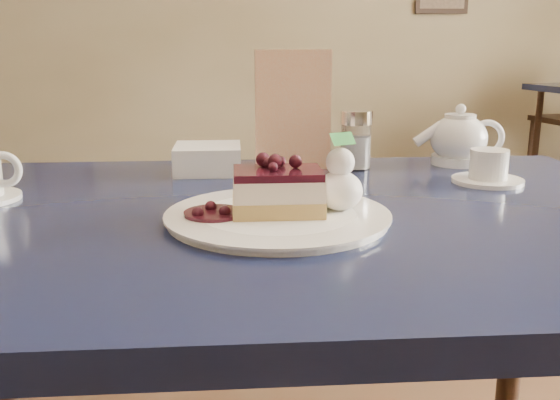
{
  "coord_description": "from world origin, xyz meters",
  "views": [
    {
      "loc": [
        0.14,
        -0.52,
        1.1
      ],
      "look_at": [
        0.18,
        0.3,
        0.89
      ],
      "focal_mm": 40.0,
      "sensor_mm": 36.0,
      "label": 1
    }
  ],
  "objects_px": {
    "dessert_plate": "(278,217)",
    "main_table": "(275,263)",
    "cheesecake_slice": "(278,192)",
    "tea_set": "(463,145)"
  },
  "relations": [
    {
      "from": "cheesecake_slice",
      "to": "tea_set",
      "type": "xyz_separation_m",
      "value": [
        0.41,
        0.39,
        0.0
      ]
    },
    {
      "from": "cheesecake_slice",
      "to": "dessert_plate",
      "type": "bearing_deg",
      "value": -1.45
    },
    {
      "from": "main_table",
      "to": "tea_set",
      "type": "bearing_deg",
      "value": 37.17
    },
    {
      "from": "dessert_plate",
      "to": "cheesecake_slice",
      "type": "bearing_deg",
      "value": 180.0
    },
    {
      "from": "main_table",
      "to": "dessert_plate",
      "type": "xyz_separation_m",
      "value": [
        0.0,
        -0.06,
        0.09
      ]
    },
    {
      "from": "main_table",
      "to": "cheesecake_slice",
      "type": "bearing_deg",
      "value": -90.0
    },
    {
      "from": "dessert_plate",
      "to": "tea_set",
      "type": "xyz_separation_m",
      "value": [
        0.41,
        0.39,
        0.04
      ]
    },
    {
      "from": "cheesecake_slice",
      "to": "main_table",
      "type": "bearing_deg",
      "value": 90.0
    },
    {
      "from": "dessert_plate",
      "to": "main_table",
      "type": "bearing_deg",
      "value": 91.45
    },
    {
      "from": "tea_set",
      "to": "cheesecake_slice",
      "type": "bearing_deg",
      "value": -136.86
    }
  ]
}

